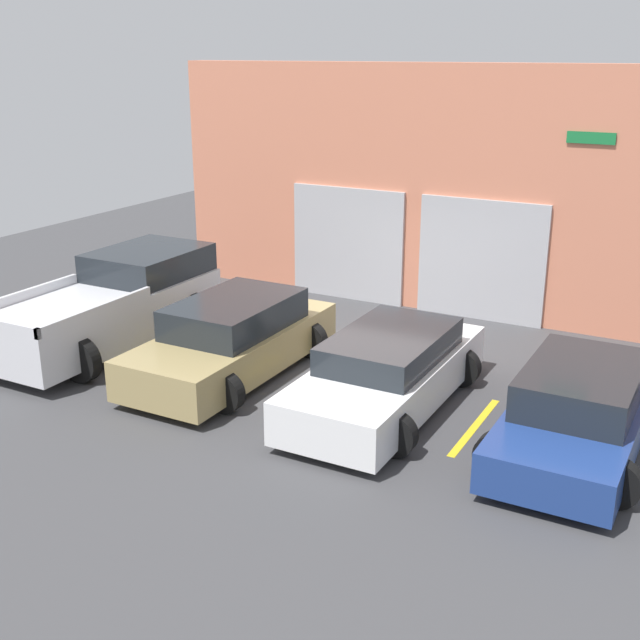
# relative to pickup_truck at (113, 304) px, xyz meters

# --- Properties ---
(ground_plane) EXTENTS (28.00, 28.00, 0.00)m
(ground_plane) POSITION_rel_pickup_truck_xyz_m (4.46, 1.86, -0.79)
(ground_plane) COLOR #3D3D3F
(shophouse_building) EXTENTS (12.13, 0.68, 5.24)m
(shophouse_building) POSITION_rel_pickup_truck_xyz_m (4.46, 5.15, 1.79)
(shophouse_building) COLOR #D17A5B
(shophouse_building) RESTS_ON ground
(pickup_truck) EXTENTS (2.52, 5.00, 1.64)m
(pickup_truck) POSITION_rel_pickup_truck_xyz_m (0.00, 0.00, 0.00)
(pickup_truck) COLOR silver
(pickup_truck) RESTS_ON ground
(sedan_white) EXTENTS (2.17, 4.61, 1.25)m
(sedan_white) POSITION_rel_pickup_truck_xyz_m (5.95, -0.23, -0.19)
(sedan_white) COLOR white
(sedan_white) RESTS_ON ground
(sedan_side) EXTENTS (2.16, 4.31, 1.24)m
(sedan_side) POSITION_rel_pickup_truck_xyz_m (8.92, -0.22, -0.20)
(sedan_side) COLOR navy
(sedan_side) RESTS_ON ground
(van_right) EXTENTS (2.24, 4.47, 1.36)m
(van_right) POSITION_rel_pickup_truck_xyz_m (2.97, -0.23, -0.15)
(van_right) COLOR #9E8956
(van_right) RESTS_ON ground
(parking_stripe_far_left) EXTENTS (0.12, 2.20, 0.01)m
(parking_stripe_far_left) POSITION_rel_pickup_truck_xyz_m (-1.49, -0.26, -0.78)
(parking_stripe_far_left) COLOR gold
(parking_stripe_far_left) RESTS_ON ground
(parking_stripe_left) EXTENTS (0.12, 2.20, 0.01)m
(parking_stripe_left) POSITION_rel_pickup_truck_xyz_m (1.49, -0.26, -0.78)
(parking_stripe_left) COLOR gold
(parking_stripe_left) RESTS_ON ground
(parking_stripe_centre) EXTENTS (0.12, 2.20, 0.01)m
(parking_stripe_centre) POSITION_rel_pickup_truck_xyz_m (4.46, -0.26, -0.78)
(parking_stripe_centre) COLOR gold
(parking_stripe_centre) RESTS_ON ground
(parking_stripe_right) EXTENTS (0.12, 2.20, 0.01)m
(parking_stripe_right) POSITION_rel_pickup_truck_xyz_m (7.44, -0.26, -0.78)
(parking_stripe_right) COLOR gold
(parking_stripe_right) RESTS_ON ground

